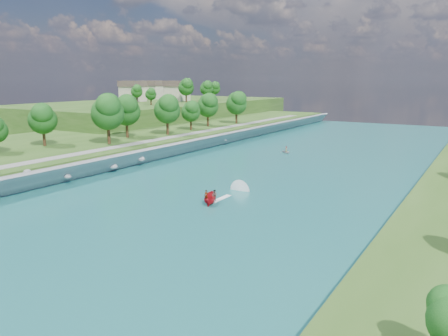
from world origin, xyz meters
The scene contains 11 objects.
ground centered at (0.00, 0.00, 0.00)m, with size 260.00×260.00×0.00m, color #2D5119.
river_water centered at (0.00, 20.00, 0.05)m, with size 55.00×240.00×0.10m, color #196062.
berm_west centered at (-50.00, 20.00, 1.75)m, with size 45.00×240.00×3.50m, color #2D5119.
ridge_west centered at (-82.50, 95.00, 4.50)m, with size 60.00×120.00×9.00m, color #2D5119.
riprap_bank centered at (-25.85, 19.02, 1.80)m, with size 4.36×236.00×4.42m.
riverside_path centered at (-32.50, 20.00, 3.55)m, with size 3.00×200.00×0.10m, color gray.
ridge_houses centered at (-88.67, 100.00, 13.31)m, with size 29.50×29.50×8.40m.
trees_west centered at (-39.67, 10.69, 9.47)m, with size 18.62×151.82×13.41m.
trees_ridge centered at (-69.71, 98.81, 13.82)m, with size 21.50×52.29×10.97m.
motorboat centered at (2.69, 6.34, 0.80)m, with size 3.60×19.03×2.09m.
raft centered at (-5.95, 52.32, 0.48)m, with size 3.83×3.89×1.63m.
Camera 1 is at (36.87, -46.79, 18.11)m, focal length 35.00 mm.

